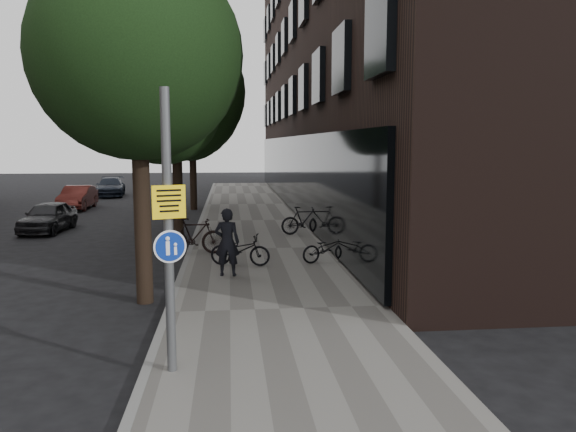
{
  "coord_description": "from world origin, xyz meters",
  "views": [
    {
      "loc": [
        -0.73,
        -7.71,
        3.46
      ],
      "look_at": [
        0.45,
        3.51,
        2.0
      ],
      "focal_mm": 35.0,
      "sensor_mm": 36.0,
      "label": 1
    }
  ],
  "objects": [
    {
      "name": "signpost",
      "position": [
        -1.61,
        0.38,
        2.2
      ],
      "size": [
        0.46,
        0.19,
        4.13
      ],
      "rotation": [
        0.0,
        0.0,
        0.34
      ],
      "color": "#595B5E",
      "rests_on": "sidewalk"
    },
    {
      "name": "building_right_dark_brick",
      "position": [
        8.5,
        22.0,
        9.0
      ],
      "size": [
        12.0,
        40.0,
        18.0
      ],
      "primitive_type": "cube",
      "color": "black",
      "rests_on": "ground"
    },
    {
      "name": "parked_car_near",
      "position": [
        -7.85,
        15.04,
        0.6
      ],
      "size": [
        1.65,
        3.61,
        1.2
      ],
      "primitive_type": "imported",
      "rotation": [
        0.0,
        0.0,
        -0.07
      ],
      "color": "black",
      "rests_on": "ground"
    },
    {
      "name": "parked_car_mid",
      "position": [
        -8.72,
        22.83,
        0.62
      ],
      "size": [
        1.31,
        3.76,
        1.24
      ],
      "primitive_type": "imported",
      "rotation": [
        0.0,
        0.0,
        -0.0
      ],
      "color": "#571D18",
      "rests_on": "ground"
    },
    {
      "name": "curb_edge",
      "position": [
        -2.0,
        10.0,
        0.07
      ],
      "size": [
        0.15,
        60.0,
        0.13
      ],
      "primitive_type": "cube",
      "color": "slate",
      "rests_on": "ground"
    },
    {
      "name": "ground",
      "position": [
        0.0,
        0.0,
        0.0
      ],
      "size": [
        120.0,
        120.0,
        0.0
      ],
      "primitive_type": "plane",
      "color": "black",
      "rests_on": "ground"
    },
    {
      "name": "parked_bike_curb_far",
      "position": [
        -1.8,
        9.26,
        0.68
      ],
      "size": [
        1.88,
        0.59,
        1.12
      ],
      "primitive_type": "imported",
      "rotation": [
        0.0,
        0.0,
        1.6
      ],
      "color": "black",
      "rests_on": "sidewalk"
    },
    {
      "name": "sidewalk",
      "position": [
        0.25,
        10.0,
        0.06
      ],
      "size": [
        4.5,
        60.0,
        0.12
      ],
      "primitive_type": "cube",
      "color": "slate",
      "rests_on": "ground"
    },
    {
      "name": "parked_bike_facade_far",
      "position": [
        2.0,
        12.63,
        0.64
      ],
      "size": [
        1.78,
        0.72,
        1.04
      ],
      "primitive_type": "imported",
      "rotation": [
        0.0,
        0.0,
        1.71
      ],
      "color": "black",
      "rests_on": "sidewalk"
    },
    {
      "name": "street_tree_near",
      "position": [
        -2.53,
        4.64,
        5.11
      ],
      "size": [
        4.4,
        4.4,
        7.5
      ],
      "color": "black",
      "rests_on": "ground"
    },
    {
      "name": "parked_bike_facade_near",
      "position": [
        2.0,
        7.7,
        0.52
      ],
      "size": [
        1.62,
        0.98,
        0.8
      ],
      "primitive_type": "imported",
      "rotation": [
        0.0,
        0.0,
        1.88
      ],
      "color": "black",
      "rests_on": "sidewalk"
    },
    {
      "name": "street_tree_far",
      "position": [
        -2.53,
        22.14,
        5.11
      ],
      "size": [
        5.0,
        5.0,
        7.8
      ],
      "color": "black",
      "rests_on": "ground"
    },
    {
      "name": "parked_bike_curb_near",
      "position": [
        -0.46,
        7.51,
        0.56
      ],
      "size": [
        1.75,
        0.97,
        0.87
      ],
      "primitive_type": "imported",
      "rotation": [
        0.0,
        0.0,
        1.32
      ],
      "color": "black",
      "rests_on": "sidewalk"
    },
    {
      "name": "parked_car_far",
      "position": [
        -8.53,
        30.28,
        0.61
      ],
      "size": [
        2.21,
        4.39,
        1.22
      ],
      "primitive_type": "imported",
      "rotation": [
        0.0,
        0.0,
        0.12
      ],
      "color": "black",
      "rests_on": "ground"
    },
    {
      "name": "street_tree_mid",
      "position": [
        -2.53,
        13.14,
        5.11
      ],
      "size": [
        5.0,
        5.0,
        7.8
      ],
      "color": "black",
      "rests_on": "ground"
    },
    {
      "name": "pedestrian",
      "position": [
        -0.81,
        6.34,
        0.98
      ],
      "size": [
        0.68,
        0.5,
        1.73
      ],
      "primitive_type": "imported",
      "rotation": [
        0.0,
        0.0,
        3.0
      ],
      "color": "black",
      "rests_on": "sidewalk"
    }
  ]
}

